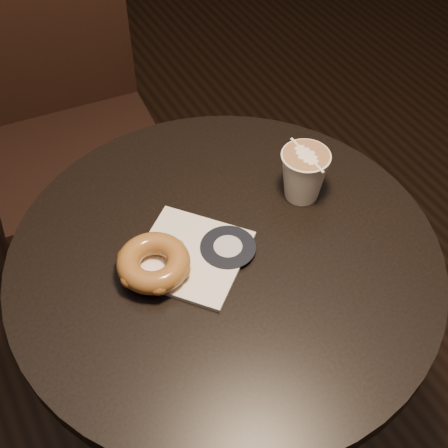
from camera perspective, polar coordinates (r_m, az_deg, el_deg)
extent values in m
plane|color=black|center=(1.65, 0.05, -19.23)|extent=(4.50, 4.50, 0.00)
cylinder|color=black|center=(1.01, 0.08, -3.30)|extent=(0.70, 0.70, 0.03)
cylinder|color=black|center=(1.32, 0.06, -13.14)|extent=(0.07, 0.07, 0.70)
cylinder|color=black|center=(1.64, 0.05, -19.09)|extent=(0.44, 0.44, 0.02)
cube|color=black|center=(1.60, -13.20, 5.96)|extent=(0.46, 0.46, 0.04)
cube|color=black|center=(1.58, -17.02, 18.47)|extent=(0.43, 0.08, 0.57)
cylinder|color=black|center=(1.65, -16.22, -5.91)|extent=(0.04, 0.04, 0.48)
cylinder|color=black|center=(1.67, -4.33, -2.13)|extent=(0.04, 0.04, 0.48)
cylinder|color=black|center=(1.89, -18.53, 2.39)|extent=(0.04, 0.04, 0.48)
cylinder|color=black|center=(1.91, -8.13, 5.58)|extent=(0.04, 0.04, 0.48)
cube|color=white|center=(0.99, -3.06, -2.93)|extent=(0.23, 0.23, 0.01)
torus|color=brown|center=(0.96, -6.46, -3.54)|extent=(0.11, 0.11, 0.04)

